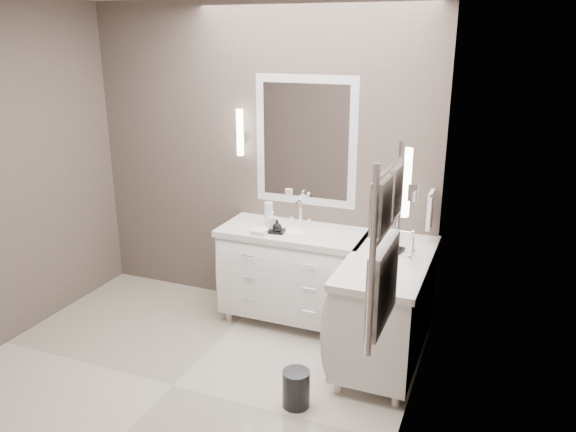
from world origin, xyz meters
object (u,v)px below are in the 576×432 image
at_px(towel_ladder, 384,255).
at_px(waste_bin, 296,388).
at_px(vanity_back, 294,270).
at_px(vanity_right, 386,303).

distance_m(towel_ladder, waste_bin, 1.51).
bearing_deg(towel_ladder, vanity_back, 124.10).
bearing_deg(towel_ladder, waste_bin, 141.35).
distance_m(vanity_right, waste_bin, 0.96).
relative_size(towel_ladder, waste_bin, 3.45).
bearing_deg(vanity_back, vanity_right, -20.38).
xyz_separation_m(vanity_right, towel_ladder, (0.23, -1.30, 0.91)).
bearing_deg(vanity_back, towel_ladder, -55.90).
height_order(vanity_back, towel_ladder, towel_ladder).
xyz_separation_m(vanity_back, towel_ladder, (1.10, -1.63, 0.91)).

